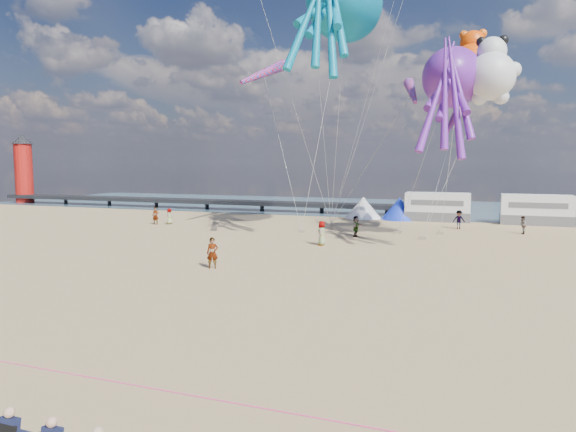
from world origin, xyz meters
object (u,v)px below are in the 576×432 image
Objects in this scene: tent_blue at (399,209)px; beachgoer_2 at (459,220)px; motorhome_0 at (438,207)px; windsock_left at (263,73)px; lighthouse at (24,173)px; beachgoer_0 at (169,216)px; beachgoer_5 at (156,216)px; beachgoer_6 at (322,233)px; standing_person at (212,253)px; windsock_right at (412,92)px; sandbag_c at (422,238)px; motorhome_1 at (536,210)px; sandbag_a at (302,231)px; kite_panda at (491,76)px; beachgoer_7 at (522,225)px; sandbag_e at (331,225)px; kite_teddy_orange at (472,65)px; tent_white at (363,207)px; sandbag_b at (398,233)px; kite_octopus_purple at (452,78)px; sandbag_d at (440,233)px; windsock_mid at (455,118)px; kite_octopus_teal at (345,3)px.

tent_blue is 8.91m from beachgoer_2.
motorhome_0 is 23.00m from windsock_left.
lighthouse is 5.65× the size of beachgoer_0.
beachgoer_5 is 20.52m from beachgoer_6.
lighthouse reaches higher than standing_person.
windsock_right is (60.63, -17.35, 7.36)m from lighthouse.
beachgoer_0 is 25.11m from sandbag_c.
windsock_left is (-24.69, -11.42, 12.96)m from motorhome_1.
kite_panda is at bearing -6.64° from sandbag_a.
sandbag_a is at bearing -116.03° from tent_blue.
beachgoer_2 is at bearing 29.61° from sandbag_a.
windsock_right is at bearing 1.99° from windsock_left.
beachgoer_5 is at bearing -81.19° from beachgoer_7.
kite_teddy_orange is (12.47, -1.60, 14.21)m from sandbag_e.
standing_person is (-2.63, -30.05, -0.28)m from tent_white.
kite_octopus_purple is (4.29, -3.04, 12.55)m from sandbag_b.
lighthouse is at bearing 167.05° from sandbag_d.
sandbag_e is at bearing 168.71° from sandbag_d.
windsock_mid is at bearing -105.84° from kite_teddy_orange.
windsock_left is at bearing 179.84° from sandbag_b.
tent_white is 12.10m from beachgoer_2.
tent_blue is at bearing -3.95° from lighthouse.
windsock_left is at bearing -134.40° from tent_blue.
kite_teddy_orange is (-4.59, -2.01, 13.53)m from beachgoer_7.
motorhome_1 is 13.20× the size of sandbag_e.
beachgoer_5 is 3.54× the size of sandbag_a.
sandbag_c is at bearing -60.95° from tent_white.
kite_teddy_orange is (13.74, 3.61, 14.21)m from sandbag_a.
beachgoer_0 is 0.12× the size of kite_octopus_teal.
beachgoer_6 is at bearing -35.56° from windsock_left.
kite_panda is at bearing -26.90° from kite_octopus_purple.
beachgoer_5 is (-22.34, -13.04, -0.32)m from tent_blue.
tent_blue is 2.51× the size of beachgoer_0.
beachgoer_6 is 13.87m from windsock_right.
windsock_left is at bearing 160.97° from kite_octopus_purple.
kite_panda is 0.96× the size of windsock_mid.
beachgoer_6 is 0.31× the size of kite_teddy_orange.
beachgoer_6 reaches higher than sandbag_d.
kite_octopus_purple reaches higher than tent_white.
beachgoer_7 is (15.67, -8.00, -0.41)m from tent_white.
standing_person is 24.03m from kite_panda.
standing_person is 22.78m from sandbag_d.
kite_octopus_teal is (-9.46, -6.93, 18.58)m from beachgoer_2.
beachgoer_2 is 0.16× the size of kite_octopus_purple.
kite_octopus_purple is (11.17, -6.08, 12.55)m from sandbag_e.
beachgoer_0 is 0.91× the size of beachgoer_2.
beachgoer_6 is at bearing -170.13° from kite_panda.
motorhome_0 is 11.11m from beachgoer_7.
sandbag_a is 1.00× the size of sandbag_d.
windsock_mid is (9.02, 1.80, -9.56)m from kite_octopus_teal.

